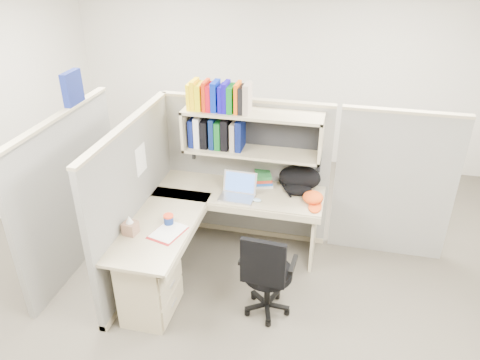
% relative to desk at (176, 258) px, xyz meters
% --- Properties ---
extents(ground, '(6.00, 6.00, 0.00)m').
position_rel_desk_xyz_m(ground, '(0.41, 0.29, -0.44)').
color(ground, '#3A362D').
rests_on(ground, ground).
extents(room_shell, '(6.00, 6.00, 6.00)m').
position_rel_desk_xyz_m(room_shell, '(0.41, 0.29, 1.18)').
color(room_shell, beige).
rests_on(room_shell, ground).
extents(cubicle, '(3.79, 1.84, 1.95)m').
position_rel_desk_xyz_m(cubicle, '(0.04, 0.74, 0.47)').
color(cubicle, slate).
rests_on(cubicle, ground).
extents(desk, '(1.74, 1.75, 0.73)m').
position_rel_desk_xyz_m(desk, '(0.00, 0.00, 0.00)').
color(desk, tan).
rests_on(desk, ground).
extents(laptop, '(0.36, 0.36, 0.25)m').
position_rel_desk_xyz_m(laptop, '(0.42, 0.71, 0.41)').
color(laptop, '#ADADB2').
rests_on(laptop, desk).
extents(backpack, '(0.49, 0.41, 0.26)m').
position_rel_desk_xyz_m(backpack, '(1.01, 1.00, 0.42)').
color(backpack, black).
rests_on(backpack, desk).
extents(orange_cap, '(0.27, 0.29, 0.11)m').
position_rel_desk_xyz_m(orange_cap, '(1.17, 0.81, 0.35)').
color(orange_cap, '#CF4412').
rests_on(orange_cap, desk).
extents(snack_canister, '(0.10, 0.10, 0.09)m').
position_rel_desk_xyz_m(snack_canister, '(-0.09, 0.12, 0.34)').
color(snack_canister, navy).
rests_on(snack_canister, desk).
extents(tissue_box, '(0.13, 0.13, 0.18)m').
position_rel_desk_xyz_m(tissue_box, '(-0.37, -0.11, 0.38)').
color(tissue_box, '#936A53').
rests_on(tissue_box, desk).
extents(mouse, '(0.09, 0.07, 0.03)m').
position_rel_desk_xyz_m(mouse, '(0.63, 0.69, 0.31)').
color(mouse, '#98C0D8').
rests_on(mouse, desk).
extents(paper_cup, '(0.07, 0.07, 0.09)m').
position_rel_desk_xyz_m(paper_cup, '(0.38, 0.95, 0.33)').
color(paper_cup, silver).
rests_on(paper_cup, desk).
extents(book_stack, '(0.26, 0.30, 0.12)m').
position_rel_desk_xyz_m(book_stack, '(0.61, 1.08, 0.35)').
color(book_stack, gray).
rests_on(book_stack, desk).
extents(loose_paper, '(0.30, 0.36, 0.00)m').
position_rel_desk_xyz_m(loose_paper, '(-0.05, -0.00, 0.29)').
color(loose_paper, silver).
rests_on(loose_paper, desk).
extents(task_chair, '(0.49, 0.46, 0.93)m').
position_rel_desk_xyz_m(task_chair, '(0.87, -0.07, -0.11)').
color(task_chair, black).
rests_on(task_chair, ground).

